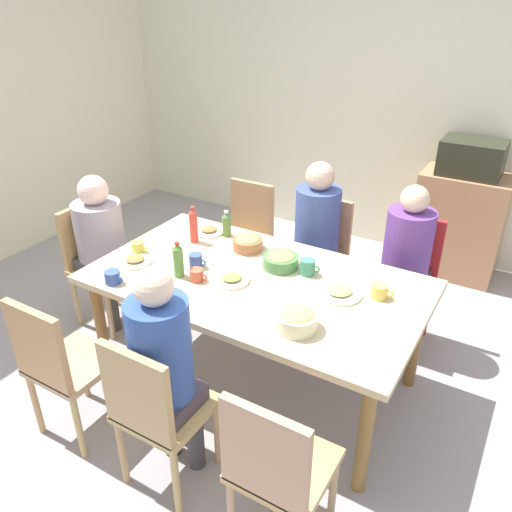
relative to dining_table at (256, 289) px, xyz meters
name	(u,v)px	position (x,y,z in m)	size (l,w,h in m)	color
ground_plane	(256,377)	(0.00, 0.00, -0.67)	(6.83, 6.83, 0.00)	#989396
wall_back	(393,107)	(0.00, 2.39, 0.63)	(5.93, 0.12, 2.60)	beige
dining_table	(256,289)	(0.00, 0.00, 0.00)	(1.94, 1.10, 0.74)	#CBB78F
chair_0	(246,232)	(-0.65, 0.93, -0.16)	(0.40, 0.40, 0.90)	tan
chair_1	(276,467)	(0.65, -0.93, -0.16)	(0.40, 0.40, 0.90)	tan
chair_2	(96,258)	(-1.35, 0.00, -0.16)	(0.40, 0.40, 0.90)	tan
person_2	(101,237)	(-1.26, 0.00, 0.03)	(0.33, 0.33, 1.15)	#3B473F
chair_3	(60,362)	(-0.65, -0.93, -0.16)	(0.40, 0.40, 0.90)	tan
chair_4	(320,251)	(0.00, 0.93, -0.16)	(0.40, 0.40, 0.90)	tan
person_4	(316,229)	(0.00, 0.84, 0.06)	(0.32, 0.32, 1.22)	#564444
chair_5	(155,408)	(0.00, -0.93, -0.16)	(0.40, 0.40, 0.90)	tan
person_5	(164,362)	(0.00, -0.84, 0.05)	(0.30, 0.30, 1.22)	#3A403E
chair_6	(406,273)	(0.65, 0.93, -0.16)	(0.40, 0.40, 0.90)	#B03129
person_6	(406,254)	(0.65, 0.84, 0.03)	(0.31, 0.31, 1.17)	#242A47
plate_0	(209,231)	(-0.60, 0.37, 0.09)	(0.20, 0.20, 0.04)	white
plate_1	(339,292)	(0.48, 0.09, 0.09)	(0.26, 0.26, 0.04)	silver
plate_2	(232,279)	(-0.11, -0.10, 0.09)	(0.21, 0.21, 0.04)	beige
plate_3	(135,261)	(-0.74, -0.21, 0.09)	(0.21, 0.21, 0.04)	silver
bowl_0	(296,319)	(0.42, -0.32, 0.13)	(0.22, 0.22, 0.11)	beige
bowl_1	(248,243)	(-0.24, 0.30, 0.12)	(0.20, 0.20, 0.09)	#A26240
bowl_2	(281,260)	(0.06, 0.20, 0.12)	(0.22, 0.22, 0.10)	#487C46
cup_0	(113,277)	(-0.68, -0.46, 0.11)	(0.13, 0.09, 0.08)	#37549E
cup_1	(138,247)	(-0.81, -0.11, 0.11)	(0.11, 0.08, 0.08)	#E1CE4A
cup_2	(380,291)	(0.68, 0.17, 0.11)	(0.13, 0.09, 0.08)	#E9C754
cup_3	(197,275)	(-0.28, -0.19, 0.11)	(0.12, 0.08, 0.07)	#C45339
cup_4	(308,267)	(0.24, 0.20, 0.12)	(0.12, 0.09, 0.10)	#3D8569
cup_5	(196,261)	(-0.38, -0.07, 0.12)	(0.12, 0.08, 0.09)	#3B529C
bottle_0	(227,224)	(-0.47, 0.40, 0.16)	(0.06, 0.06, 0.18)	#537A35
bottle_1	(194,225)	(-0.60, 0.21, 0.19)	(0.05, 0.05, 0.25)	red
bottle_2	(178,260)	(-0.40, -0.20, 0.18)	(0.06, 0.06, 0.22)	#52843A
side_cabinet	(458,225)	(0.77, 2.09, -0.22)	(0.70, 0.44, 0.90)	tan
microwave	(472,158)	(0.77, 2.09, 0.37)	(0.48, 0.36, 0.28)	#2A2D1E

